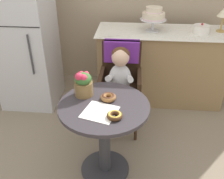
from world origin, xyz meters
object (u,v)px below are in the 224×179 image
at_px(donut_front, 115,115).
at_px(donut_mid, 108,97).
at_px(round_layer_cake, 201,29).
at_px(table_lamp, 224,13).
at_px(wicker_chair, 121,73).
at_px(tiered_cake_stand, 154,15).
at_px(flower_vase, 83,83).
at_px(cafe_table, 104,126).
at_px(seated_child, 120,77).
at_px(refrigerator, 25,37).

height_order(donut_front, donut_mid, donut_mid).
distance_m(round_layer_cake, table_lamp, 0.30).
bearing_deg(wicker_chair, donut_front, -85.21).
bearing_deg(tiered_cake_stand, round_layer_cake, -3.33).
bearing_deg(round_layer_cake, donut_mid, -128.11).
height_order(flower_vase, tiered_cake_stand, tiered_cake_stand).
xyz_separation_m(round_layer_cake, table_lamp, (0.24, 0.08, 0.17)).
bearing_deg(table_lamp, tiered_cake_stand, -176.79).
distance_m(cafe_table, seated_child, 0.58).
height_order(cafe_table, refrigerator, refrigerator).
relative_size(wicker_chair, donut_front, 8.23).
relative_size(seated_child, donut_front, 6.27).
bearing_deg(donut_front, cafe_table, 121.36).
bearing_deg(flower_vase, seated_child, 57.29).
bearing_deg(donut_front, round_layer_cake, 58.76).
bearing_deg(donut_front, wicker_chair, 90.43).
height_order(cafe_table, round_layer_cake, round_layer_cake).
relative_size(wicker_chair, round_layer_cake, 5.14).
relative_size(donut_front, table_lamp, 0.41).
xyz_separation_m(donut_front, flower_vase, (-0.28, 0.29, 0.09)).
bearing_deg(seated_child, round_layer_cake, 39.55).
relative_size(cafe_table, wicker_chair, 0.75).
relative_size(seated_child, table_lamp, 2.55).
relative_size(cafe_table, round_layer_cake, 3.88).
bearing_deg(round_layer_cake, cafe_table, -127.22).
relative_size(seated_child, tiered_cake_stand, 2.42).
distance_m(wicker_chair, donut_front, 0.87).
xyz_separation_m(cafe_table, table_lamp, (1.20, 1.34, 0.61)).
distance_m(seated_child, round_layer_cake, 1.16).
relative_size(tiered_cake_stand, round_layer_cake, 1.62).
distance_m(donut_mid, refrigerator, 1.49).
bearing_deg(table_lamp, seated_child, -144.33).
distance_m(cafe_table, refrigerator, 1.56).
xyz_separation_m(cafe_table, round_layer_cake, (0.96, 1.27, 0.44)).
height_order(cafe_table, wicker_chair, wicker_chair).
xyz_separation_m(cafe_table, tiered_cake_stand, (0.42, 1.30, 0.57)).
distance_m(seated_child, table_lamp, 1.43).
bearing_deg(flower_vase, refrigerator, 131.85).
bearing_deg(donut_mid, table_lamp, 47.26).
bearing_deg(donut_mid, cafe_table, -109.87).
distance_m(flower_vase, refrigerator, 1.31).
relative_size(flower_vase, round_layer_cake, 1.18).
relative_size(donut_front, round_layer_cake, 0.62).
bearing_deg(cafe_table, donut_mid, 70.13).
xyz_separation_m(flower_vase, round_layer_cake, (1.14, 1.14, 0.12)).
bearing_deg(refrigerator, flower_vase, -48.15).
xyz_separation_m(donut_mid, table_lamp, (1.17, 1.27, 0.37)).
height_order(flower_vase, table_lamp, table_lamp).
height_order(donut_front, refrigerator, refrigerator).
bearing_deg(refrigerator, round_layer_cake, 4.78).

